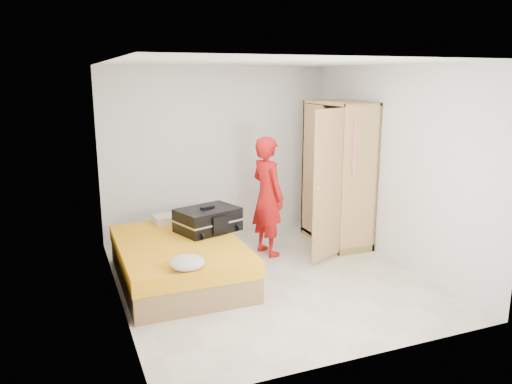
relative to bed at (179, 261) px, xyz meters
name	(u,v)px	position (x,y,z in m)	size (l,w,h in m)	color
room	(269,175)	(1.05, -0.31, 1.05)	(4.00, 4.02, 2.60)	beige
bed	(179,261)	(0.00, 0.00, 0.00)	(1.42, 2.02, 0.50)	olive
wardrobe	(337,178)	(2.50, 0.53, 0.75)	(1.12, 1.42, 2.10)	tan
person	(267,196)	(1.37, 0.48, 0.58)	(0.61, 0.40, 1.66)	red
suitcase	(208,220)	(0.45, 0.28, 0.40)	(0.90, 0.76, 0.33)	black
round_cushion	(187,262)	(-0.12, -0.90, 0.32)	(0.36, 0.36, 0.14)	beige
pillow	(176,218)	(0.16, 0.85, 0.30)	(0.59, 0.30, 0.11)	beige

